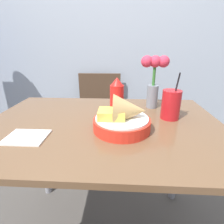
{
  "coord_description": "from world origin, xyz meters",
  "views": [
    {
      "loc": [
        0.08,
        -0.74,
        1.11
      ],
      "look_at": [
        0.04,
        -0.02,
        0.84
      ],
      "focal_mm": 28.0,
      "sensor_mm": 36.0,
      "label": 1
    }
  ],
  "objects_px": {
    "chair_far_window": "(99,111)",
    "flower_vase": "(154,76)",
    "drink_cup": "(171,106)",
    "ketchup_bottle": "(117,96)",
    "food_basket": "(124,118)"
  },
  "relations": [
    {
      "from": "chair_far_window",
      "to": "flower_vase",
      "type": "xyz_separation_m",
      "value": [
        0.39,
        -0.6,
        0.44
      ]
    },
    {
      "from": "drink_cup",
      "to": "flower_vase",
      "type": "height_order",
      "value": "flower_vase"
    },
    {
      "from": "drink_cup",
      "to": "chair_far_window",
      "type": "bearing_deg",
      "value": 120.51
    },
    {
      "from": "chair_far_window",
      "to": "drink_cup",
      "type": "bearing_deg",
      "value": -59.49
    },
    {
      "from": "chair_far_window",
      "to": "ketchup_bottle",
      "type": "relative_size",
      "value": 4.59
    },
    {
      "from": "ketchup_bottle",
      "to": "flower_vase",
      "type": "xyz_separation_m",
      "value": [
        0.2,
        0.1,
        0.09
      ]
    },
    {
      "from": "food_basket",
      "to": "chair_far_window",
      "type": "bearing_deg",
      "value": 103.99
    },
    {
      "from": "food_basket",
      "to": "ketchup_bottle",
      "type": "bearing_deg",
      "value": 100.42
    },
    {
      "from": "chair_far_window",
      "to": "flower_vase",
      "type": "height_order",
      "value": "flower_vase"
    },
    {
      "from": "drink_cup",
      "to": "ketchup_bottle",
      "type": "bearing_deg",
      "value": 167.64
    },
    {
      "from": "chair_far_window",
      "to": "food_basket",
      "type": "bearing_deg",
      "value": -76.01
    },
    {
      "from": "chair_far_window",
      "to": "drink_cup",
      "type": "relative_size",
      "value": 3.81
    },
    {
      "from": "food_basket",
      "to": "drink_cup",
      "type": "height_order",
      "value": "drink_cup"
    },
    {
      "from": "food_basket",
      "to": "drink_cup",
      "type": "distance_m",
      "value": 0.26
    },
    {
      "from": "food_basket",
      "to": "flower_vase",
      "type": "bearing_deg",
      "value": 61.42
    }
  ]
}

